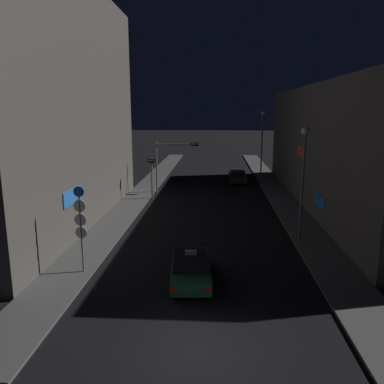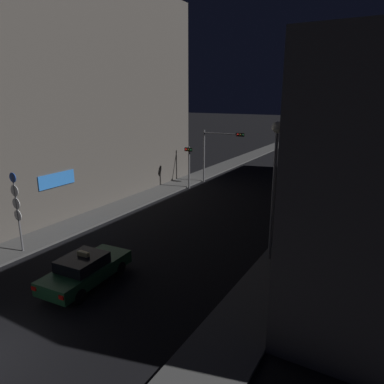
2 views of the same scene
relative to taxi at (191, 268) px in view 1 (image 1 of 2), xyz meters
The scene contains 12 objects.
ground_plane 5.47m from the taxi, 84.50° to the right, with size 300.00×300.00×0.00m, color black.
sidewalk_left 23.48m from the taxi, 105.31° to the left, with size 2.51×60.06×0.14m, color #4C4C4C.
sidewalk_right 23.78m from the taxi, 72.27° to the left, with size 2.51×60.06×0.14m, color #4C4C4C.
building_facade_left 16.37m from the taxi, 138.11° to the left, with size 6.74×24.07×16.72m.
building_facade_right 20.76m from the taxi, 54.32° to the left, with size 6.79×33.46×10.07m.
taxi is the anchor object (origin of this frame).
far_car 25.92m from the taxi, 82.16° to the left, with size 1.86×4.47×1.42m.
traffic_light_overhead 20.45m from the taxi, 98.72° to the left, with size 4.23×0.42×5.10m.
traffic_light_left_kerb 17.88m from the taxi, 105.32° to the left, with size 0.80×0.42×3.85m.
sign_pole_left 5.79m from the taxi, behind, with size 0.60×0.10×4.35m.
street_lamp_near_block 10.09m from the taxi, 45.11° to the left, with size 0.54×0.54×6.98m.
street_lamp_far_block 28.82m from the taxi, 77.05° to the left, with size 0.44×0.44×7.84m.
Camera 1 is at (0.61, -11.51, 8.02)m, focal length 35.77 mm.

